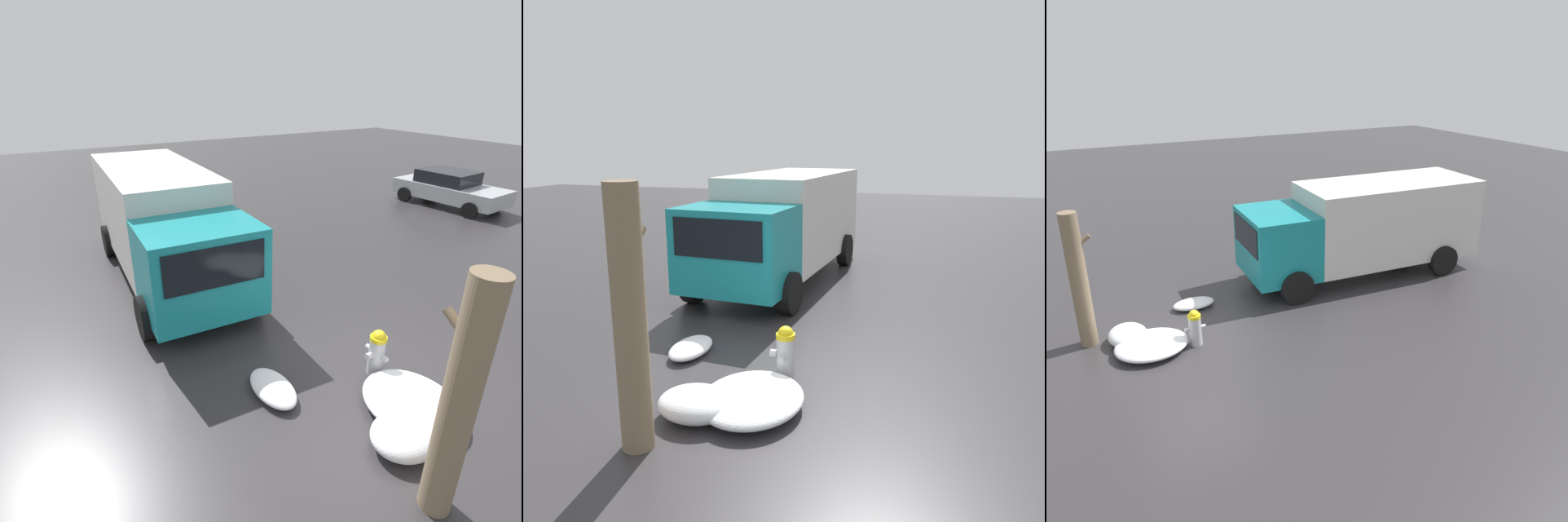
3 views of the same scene
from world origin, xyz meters
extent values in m
plane|color=#333033|center=(0.00, 0.00, 0.00)|extent=(60.00, 60.00, 0.00)
cylinder|color=#B7B7BC|center=(0.00, 0.00, 0.34)|extent=(0.27, 0.27, 0.67)
cylinder|color=yellow|center=(0.00, 0.00, 0.71)|extent=(0.29, 0.29, 0.07)
sphere|color=yellow|center=(0.00, 0.00, 0.75)|extent=(0.23, 0.23, 0.23)
cylinder|color=#B7B7BC|center=(0.00, 0.19, 0.42)|extent=(0.11, 0.10, 0.11)
cylinder|color=#B7B7BC|center=(-0.19, 0.00, 0.42)|extent=(0.10, 0.09, 0.09)
cylinder|color=#B7B7BC|center=(0.19, 0.00, 0.42)|extent=(0.10, 0.09, 0.09)
cylinder|color=#7F6B51|center=(-2.15, 1.15, 1.55)|extent=(0.38, 0.38, 3.10)
cylinder|color=#7F6B51|center=(-1.98, 1.15, 2.42)|extent=(0.43, 0.11, 0.35)
cube|color=teal|center=(2.94, 1.98, 1.33)|extent=(1.91, 2.37, 1.77)
cube|color=black|center=(2.04, 2.03, 1.69)|extent=(0.14, 1.91, 0.78)
cube|color=silver|center=(6.44, 1.78, 1.58)|extent=(5.35, 2.56, 2.27)
cylinder|color=black|center=(2.97, 0.84, 0.45)|extent=(0.91, 0.33, 0.90)
cylinder|color=black|center=(3.09, 3.11, 0.45)|extent=(0.91, 0.33, 0.90)
cylinder|color=black|center=(7.68, 0.57, 0.45)|extent=(0.91, 0.33, 0.90)
cylinder|color=black|center=(7.81, 2.85, 0.45)|extent=(0.91, 0.33, 0.90)
ellipsoid|color=white|center=(-0.95, 0.17, 0.16)|extent=(1.59, 1.38, 0.32)
ellipsoid|color=white|center=(0.45, 1.82, 0.12)|extent=(1.07, 0.61, 0.23)
ellipsoid|color=white|center=(-1.36, 0.79, 0.19)|extent=(0.86, 1.03, 0.39)
camera|label=1|loc=(-3.94, 4.62, 4.69)|focal=28.00mm
camera|label=2|loc=(-6.73, -2.10, 3.48)|focal=35.00mm
camera|label=3|loc=(-2.37, -10.05, 6.05)|focal=35.00mm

